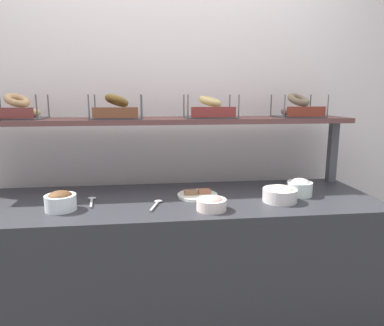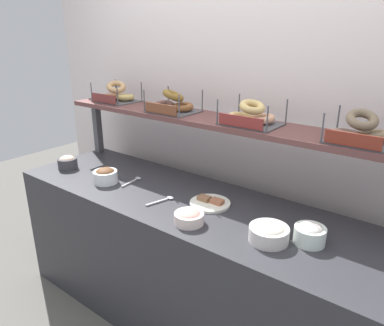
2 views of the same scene
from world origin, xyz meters
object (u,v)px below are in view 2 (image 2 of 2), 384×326
bowl_chocolate_spread (105,175)px  bagel_basket_cinnamon_raisin (173,105)px  bowl_cream_cheese (310,233)px  bagel_basket_plain (251,117)px  serving_spoon_near_plate (134,180)px  bagel_basket_sesame (116,95)px  bowl_lox_spread (189,217)px  bowl_tuna_salad (67,162)px  serving_spoon_by_edge (164,200)px  serving_plate_white (210,203)px  bowl_potato_salad (269,232)px  bagel_basket_poppy (360,132)px

bowl_chocolate_spread → bagel_basket_cinnamon_raisin: (0.26, 0.37, 0.43)m
bowl_cream_cheese → bagel_basket_plain: (-0.48, 0.27, 0.43)m
serving_spoon_near_plate → bagel_basket_sesame: bearing=147.9°
serving_spoon_near_plate → bagel_basket_plain: (0.69, 0.25, 0.47)m
bagel_basket_plain → bowl_lox_spread: bearing=-98.5°
bowl_tuna_salad → bagel_basket_plain: 1.36m
bagel_basket_cinnamon_raisin → bowl_lox_spread: bearing=-43.3°
bagel_basket_sesame → bagel_basket_plain: bearing=-1.3°
bagel_basket_sesame → serving_spoon_near_plate: bearing=-32.1°
bowl_chocolate_spread → bagel_basket_sesame: (-0.30, 0.40, 0.43)m
serving_spoon_by_edge → bagel_basket_plain: 0.67m
serving_spoon_near_plate → bagel_basket_cinnamon_raisin: 0.55m
serving_spoon_near_plate → serving_spoon_by_edge: size_ratio=1.02×
bowl_lox_spread → bowl_cream_cheese: 0.58m
bowl_lox_spread → bagel_basket_cinnamon_raisin: bagel_basket_cinnamon_raisin is taller
bowl_cream_cheese → serving_spoon_by_edge: 0.82m
bowl_tuna_salad → serving_plate_white: (1.13, 0.14, -0.03)m
bowl_chocolate_spread → serving_spoon_near_plate: 0.18m
serving_plate_white → bagel_basket_sesame: size_ratio=0.79×
bowl_potato_salad → bagel_basket_cinnamon_raisin: 1.05m
bagel_basket_cinnamon_raisin → bagel_basket_sesame: bearing=177.1°
bowl_cream_cheese → bowl_potato_salad: 0.18m
bowl_tuna_salad → serving_spoon_near_plate: size_ratio=0.76×
bowl_cream_cheese → bowl_tuna_salad: size_ratio=1.07×
bowl_cream_cheese → serving_plate_white: 0.59m
bowl_potato_salad → bagel_basket_sesame: size_ratio=0.63×
bowl_tuna_salad → bagel_basket_sesame: (0.12, 0.39, 0.43)m
bowl_chocolate_spread → bagel_basket_cinnamon_raisin: bearing=54.7°
bowl_lox_spread → bowl_tuna_salad: bowl_tuna_salad is taller
serving_plate_white → bagel_basket_poppy: bagel_basket_poppy is taller
bowl_chocolate_spread → serving_spoon_by_edge: size_ratio=0.89×
bagel_basket_sesame → serving_plate_white: bearing=-13.8°
bagel_basket_cinnamon_raisin → bagel_basket_plain: bearing=0.4°
serving_spoon_near_plate → bagel_basket_plain: bagel_basket_plain is taller
bagel_basket_plain → serving_plate_white: bearing=-115.2°
serving_plate_white → serving_spoon_by_edge: bearing=-152.6°
bowl_chocolate_spread → bowl_tuna_salad: bowl_chocolate_spread is taller
bowl_potato_salad → bagel_basket_sesame: 1.56m
serving_spoon_near_plate → bagel_basket_plain: bearing=19.8°
bowl_tuna_salad → serving_spoon_by_edge: bearing=1.2°
serving_spoon_near_plate → serving_spoon_by_edge: 0.36m
bowl_cream_cheese → bowl_chocolate_spread: bowl_cream_cheese is taller
bowl_tuna_salad → bowl_potato_salad: (1.56, -0.00, -0.00)m
bowl_chocolate_spread → bagel_basket_plain: size_ratio=0.50×
bowl_chocolate_spread → serving_plate_white: (0.71, 0.15, -0.04)m
serving_plate_white → bowl_potato_salad: bearing=-18.7°
bagel_basket_plain → serving_spoon_near_plate: bearing=-160.2°
bowl_potato_salad → bagel_basket_poppy: 0.62m
bowl_lox_spread → serving_spoon_by_edge: 0.30m
bowl_lox_spread → bagel_basket_poppy: size_ratio=0.54×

